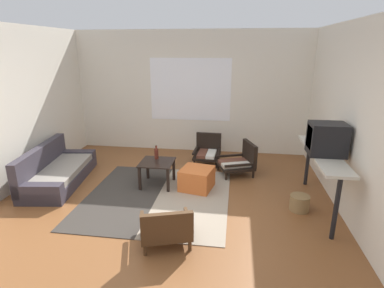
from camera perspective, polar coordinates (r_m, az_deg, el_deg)
ground_plane at (r=4.61m, az=-6.01°, el=-12.93°), size 7.80×7.80×0.00m
far_wall_with_window at (r=7.04m, az=-0.26°, el=9.54°), size 5.60×0.13×2.70m
side_wall_right at (r=4.55m, az=29.01°, el=2.92°), size 0.12×6.60×2.70m
area_rug at (r=5.10m, az=-6.39°, el=-9.68°), size 2.29×2.37×0.01m
couch at (r=6.01m, az=-23.83°, el=-4.74°), size 0.99×1.86×0.67m
coffee_table at (r=5.38m, az=-6.49°, el=-4.16°), size 0.57×0.57×0.44m
armchair_by_window at (r=6.47m, az=2.90°, el=-1.18°), size 0.55×0.59×0.59m
armchair_striped_foreground at (r=3.87m, az=-4.82°, el=-15.11°), size 0.75×0.72×0.53m
armchair_corner at (r=5.93m, az=8.89°, el=-3.08°), size 0.77×0.75×0.61m
ottoman_orange at (r=5.27m, az=0.89°, el=-6.46°), size 0.61×0.61×0.37m
console_shelf at (r=4.85m, az=23.03°, el=-2.56°), size 0.38×1.76×0.88m
crt_television at (r=4.68m, az=23.71°, el=0.86°), size 0.49×0.39×0.45m
clay_vase at (r=5.10m, az=22.41°, el=1.10°), size 0.24×0.24×0.32m
glass_bottle at (r=5.46m, az=-6.62°, el=-1.74°), size 0.07×0.07×0.24m
wicker_basket at (r=4.91m, az=19.30°, el=-10.28°), size 0.28×0.28×0.24m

